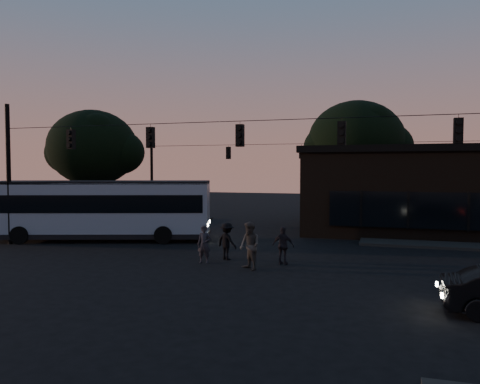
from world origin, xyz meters
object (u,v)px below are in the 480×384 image
(building, at_px, (430,190))
(bus, at_px, (104,207))
(pedestrian_c, at_px, (283,246))
(pedestrian_a, at_px, (204,244))
(pedestrian_b, at_px, (250,246))
(pedestrian_d, at_px, (227,241))

(building, bearing_deg, bus, -152.46)
(bus, xyz_separation_m, pedestrian_c, (11.13, -3.56, -1.08))
(bus, xyz_separation_m, pedestrian_a, (7.82, -4.27, -1.08))
(bus, relative_size, pedestrian_b, 6.33)
(building, bearing_deg, pedestrian_c, -117.77)
(pedestrian_b, relative_size, pedestrian_c, 1.19)
(building, bearing_deg, pedestrian_b, -118.73)
(bus, bearing_deg, pedestrian_c, -35.78)
(pedestrian_c, distance_m, pedestrian_d, 2.64)
(building, relative_size, pedestrian_a, 9.48)
(pedestrian_a, relative_size, pedestrian_b, 0.84)
(pedestrian_a, xyz_separation_m, pedestrian_d, (0.68, 1.02, 0.01))
(building, xyz_separation_m, pedestrian_c, (-6.79, -12.90, -1.90))
(pedestrian_b, bearing_deg, pedestrian_a, -156.41)
(building, distance_m, pedestrian_a, 17.05)
(pedestrian_c, bearing_deg, pedestrian_a, 20.01)
(pedestrian_c, bearing_deg, bus, -9.90)
(bus, distance_m, pedestrian_d, 9.16)
(pedestrian_b, height_order, pedestrian_c, pedestrian_b)
(pedestrian_a, bearing_deg, bus, 146.74)
(pedestrian_b, xyz_separation_m, pedestrian_d, (-1.56, 1.74, -0.14))
(pedestrian_b, distance_m, pedestrian_d, 2.34)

